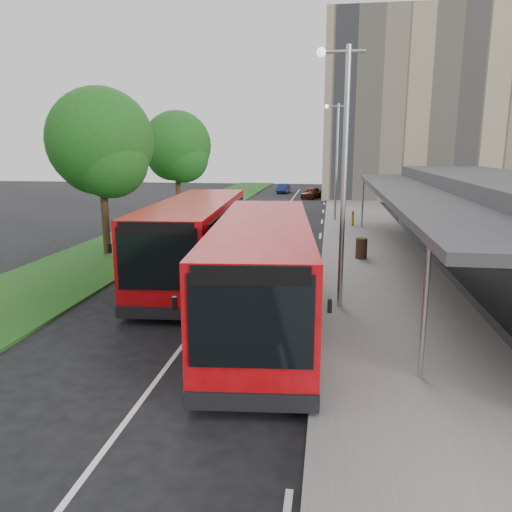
{
  "coord_description": "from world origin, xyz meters",
  "views": [
    {
      "loc": [
        3.77,
        -13.78,
        5.19
      ],
      "look_at": [
        1.3,
        2.98,
        1.5
      ],
      "focal_mm": 35.0,
      "sensor_mm": 36.0,
      "label": 1
    }
  ],
  "objects_px": {
    "lamp_post_near": "(342,163)",
    "car_far": "(284,188)",
    "litter_bin": "(361,248)",
    "car_near": "(311,193)",
    "bollard": "(353,218)",
    "bus_second": "(196,240)",
    "lamp_post_far": "(336,155)",
    "tree_far": "(177,150)",
    "tree_mid": "(101,148)",
    "bus_main": "(263,272)"
  },
  "relations": [
    {
      "from": "lamp_post_near",
      "to": "bollard",
      "type": "xyz_separation_m",
      "value": [
        1.22,
        17.33,
        -4.08
      ]
    },
    {
      "from": "lamp_post_far",
      "to": "litter_bin",
      "type": "relative_size",
      "value": 8.41
    },
    {
      "from": "lamp_post_far",
      "to": "litter_bin",
      "type": "distance_m",
      "value": 13.37
    },
    {
      "from": "lamp_post_near",
      "to": "litter_bin",
      "type": "relative_size",
      "value": 8.41
    },
    {
      "from": "lamp_post_near",
      "to": "car_near",
      "type": "bearing_deg",
      "value": 93.45
    },
    {
      "from": "bus_main",
      "to": "bollard",
      "type": "bearing_deg",
      "value": 74.45
    },
    {
      "from": "tree_mid",
      "to": "tree_far",
      "type": "height_order",
      "value": "tree_mid"
    },
    {
      "from": "bus_main",
      "to": "bollard",
      "type": "xyz_separation_m",
      "value": [
        3.44,
        19.01,
        -0.97
      ]
    },
    {
      "from": "tree_mid",
      "to": "car_near",
      "type": "height_order",
      "value": "tree_mid"
    },
    {
      "from": "car_near",
      "to": "car_far",
      "type": "relative_size",
      "value": 1.07
    },
    {
      "from": "tree_mid",
      "to": "bollard",
      "type": "xyz_separation_m",
      "value": [
        12.35,
        10.28,
        -4.53
      ]
    },
    {
      "from": "lamp_post_near",
      "to": "bus_main",
      "type": "bearing_deg",
      "value": -142.96
    },
    {
      "from": "litter_bin",
      "to": "car_far",
      "type": "bearing_deg",
      "value": 101.0
    },
    {
      "from": "bollard",
      "to": "litter_bin",
      "type": "bearing_deg",
      "value": -90.13
    },
    {
      "from": "bus_main",
      "to": "car_near",
      "type": "distance_m",
      "value": 38.41
    },
    {
      "from": "litter_bin",
      "to": "bollard",
      "type": "bearing_deg",
      "value": 89.87
    },
    {
      "from": "lamp_post_near",
      "to": "litter_bin",
      "type": "distance_m",
      "value": 8.48
    },
    {
      "from": "tree_far",
      "to": "car_near",
      "type": "xyz_separation_m",
      "value": [
        8.91,
        17.67,
        -4.43
      ]
    },
    {
      "from": "tree_far",
      "to": "bus_main",
      "type": "xyz_separation_m",
      "value": [
        8.91,
        -20.73,
        -3.41
      ]
    },
    {
      "from": "lamp_post_near",
      "to": "car_near",
      "type": "xyz_separation_m",
      "value": [
        -2.22,
        36.72,
        -4.13
      ]
    },
    {
      "from": "bollard",
      "to": "lamp_post_near",
      "type": "bearing_deg",
      "value": -94.02
    },
    {
      "from": "lamp_post_near",
      "to": "car_far",
      "type": "height_order",
      "value": "lamp_post_near"
    },
    {
      "from": "car_near",
      "to": "lamp_post_near",
      "type": "bearing_deg",
      "value": -69.27
    },
    {
      "from": "bus_main",
      "to": "car_near",
      "type": "relative_size",
      "value": 3.28
    },
    {
      "from": "lamp_post_near",
      "to": "lamp_post_far",
      "type": "xyz_separation_m",
      "value": [
        0.0,
        20.0,
        0.0
      ]
    },
    {
      "from": "tree_far",
      "to": "litter_bin",
      "type": "relative_size",
      "value": 8.16
    },
    {
      "from": "car_near",
      "to": "bollard",
      "type": "bearing_deg",
      "value": -62.68
    },
    {
      "from": "tree_far",
      "to": "bollard",
      "type": "distance_m",
      "value": 13.21
    },
    {
      "from": "lamp_post_far",
      "to": "tree_far",
      "type": "bearing_deg",
      "value": -175.13
    },
    {
      "from": "lamp_post_near",
      "to": "litter_bin",
      "type": "bearing_deg",
      "value": 80.74
    },
    {
      "from": "lamp_post_near",
      "to": "bollard",
      "type": "relative_size",
      "value": 8.22
    },
    {
      "from": "car_near",
      "to": "car_far",
      "type": "height_order",
      "value": "car_near"
    },
    {
      "from": "tree_mid",
      "to": "bus_main",
      "type": "height_order",
      "value": "tree_mid"
    },
    {
      "from": "bus_second",
      "to": "car_near",
      "type": "distance_m",
      "value": 33.74
    },
    {
      "from": "tree_far",
      "to": "car_far",
      "type": "distance_m",
      "value": 24.73
    },
    {
      "from": "bus_second",
      "to": "car_far",
      "type": "height_order",
      "value": "bus_second"
    },
    {
      "from": "bus_second",
      "to": "car_far",
      "type": "relative_size",
      "value": 3.51
    },
    {
      "from": "tree_mid",
      "to": "lamp_post_near",
      "type": "distance_m",
      "value": 13.18
    },
    {
      "from": "car_near",
      "to": "lamp_post_far",
      "type": "bearing_deg",
      "value": -65.18
    },
    {
      "from": "bollard",
      "to": "bus_second",
      "type": "bearing_deg",
      "value": -115.55
    },
    {
      "from": "lamp_post_far",
      "to": "bollard",
      "type": "bearing_deg",
      "value": -65.47
    },
    {
      "from": "tree_mid",
      "to": "car_far",
      "type": "xyz_separation_m",
      "value": [
        5.44,
        35.7,
        -4.64
      ]
    },
    {
      "from": "car_far",
      "to": "bus_main",
      "type": "bearing_deg",
      "value": -79.83
    },
    {
      "from": "tree_mid",
      "to": "tree_far",
      "type": "xyz_separation_m",
      "value": [
        0.0,
        12.0,
        -0.16
      ]
    },
    {
      "from": "tree_mid",
      "to": "bus_main",
      "type": "relative_size",
      "value": 0.71
    },
    {
      "from": "tree_mid",
      "to": "car_far",
      "type": "relative_size",
      "value": 2.49
    },
    {
      "from": "bus_main",
      "to": "litter_bin",
      "type": "height_order",
      "value": "bus_main"
    },
    {
      "from": "bollard",
      "to": "car_far",
      "type": "xyz_separation_m",
      "value": [
        -6.91,
        25.42,
        -0.11
      ]
    },
    {
      "from": "tree_far",
      "to": "bus_main",
      "type": "distance_m",
      "value": 22.82
    },
    {
      "from": "litter_bin",
      "to": "car_near",
      "type": "relative_size",
      "value": 0.28
    }
  ]
}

